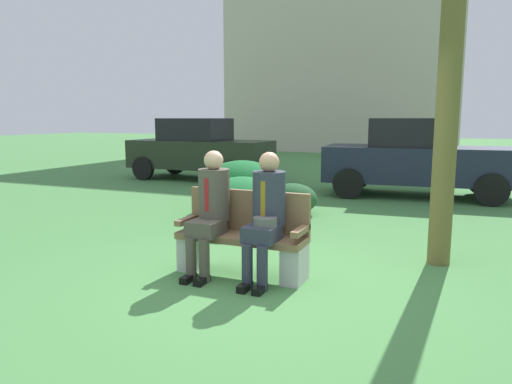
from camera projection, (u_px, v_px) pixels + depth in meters
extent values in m
plane|color=#468143|center=(261.00, 285.00, 4.80)|extent=(80.00, 80.00, 0.00)
cube|color=brown|center=(241.00, 237.00, 5.06)|extent=(1.40, 0.44, 0.07)
cube|color=brown|center=(249.00, 210.00, 5.19)|extent=(1.40, 0.06, 0.45)
cube|color=brown|center=(188.00, 220.00, 5.29)|extent=(0.08, 0.44, 0.06)
cube|color=brown|center=(301.00, 231.00, 4.78)|extent=(0.08, 0.44, 0.06)
cube|color=silver|center=(193.00, 252.00, 5.33)|extent=(0.20, 0.37, 0.38)
cube|color=silver|center=(295.00, 264.00, 4.86)|extent=(0.20, 0.37, 0.38)
cube|color=#4C473D|center=(206.00, 227.00, 5.01)|extent=(0.32, 0.38, 0.16)
cylinder|color=#4C473D|center=(191.00, 259.00, 4.92)|extent=(0.11, 0.11, 0.45)
cylinder|color=#4C473D|center=(204.00, 261.00, 4.86)|extent=(0.11, 0.11, 0.45)
cube|color=black|center=(188.00, 278.00, 4.89)|extent=(0.09, 0.22, 0.07)
cube|color=black|center=(202.00, 281.00, 4.83)|extent=(0.09, 0.22, 0.07)
cylinder|color=#4C473D|center=(214.00, 194.00, 5.14)|extent=(0.34, 0.34, 0.55)
cube|color=maroon|center=(207.00, 195.00, 4.98)|extent=(0.05, 0.01, 0.36)
sphere|color=tan|center=(214.00, 160.00, 5.08)|extent=(0.21, 0.21, 0.21)
cube|color=#2D3342|center=(262.00, 233.00, 4.77)|extent=(0.32, 0.38, 0.16)
cylinder|color=#2D3342|center=(247.00, 267.00, 4.67)|extent=(0.11, 0.11, 0.45)
cylinder|color=#2D3342|center=(262.00, 269.00, 4.61)|extent=(0.11, 0.11, 0.45)
cube|color=black|center=(245.00, 287.00, 4.65)|extent=(0.09, 0.22, 0.07)
cube|color=black|center=(260.00, 289.00, 4.58)|extent=(0.09, 0.22, 0.07)
cylinder|color=#2D3342|center=(269.00, 198.00, 4.89)|extent=(0.34, 0.34, 0.56)
cube|color=olive|center=(263.00, 199.00, 4.74)|extent=(0.05, 0.01, 0.36)
sphere|color=tan|center=(269.00, 162.00, 4.83)|extent=(0.21, 0.21, 0.21)
cylinder|color=#565656|center=(265.00, 222.00, 4.72)|extent=(0.24, 0.24, 0.09)
cylinder|color=brown|center=(451.00, 46.00, 5.15)|extent=(0.25, 0.25, 4.92)
ellipsoid|color=#1A6B30|center=(242.00, 186.00, 8.50)|extent=(1.49, 1.37, 0.93)
ellipsoid|color=#1F7035|center=(243.00, 202.00, 7.31)|extent=(1.26, 1.16, 0.79)
ellipsoid|color=#24522C|center=(292.00, 199.00, 8.34)|extent=(0.87, 0.80, 0.55)
cube|color=#232D1E|center=(200.00, 154.00, 13.07)|extent=(3.92, 1.60, 0.76)
cube|color=black|center=(195.00, 129.00, 13.03)|extent=(1.72, 1.38, 0.60)
cylinder|color=black|center=(257.00, 167.00, 13.30)|extent=(0.64, 0.15, 0.64)
cylinder|color=black|center=(232.00, 173.00, 11.88)|extent=(0.64, 0.15, 0.64)
cylinder|color=black|center=(175.00, 163.00, 14.38)|extent=(0.64, 0.15, 0.64)
cylinder|color=black|center=(143.00, 168.00, 12.97)|extent=(0.64, 0.15, 0.64)
cube|color=#1E2338|center=(418.00, 164.00, 10.16)|extent=(4.00, 1.84, 0.76)
cube|color=black|center=(412.00, 132.00, 10.10)|extent=(1.79, 1.48, 0.60)
cylinder|color=black|center=(482.00, 180.00, 10.51)|extent=(0.65, 0.19, 0.64)
cylinder|color=black|center=(492.00, 190.00, 9.05)|extent=(0.65, 0.19, 0.64)
cylinder|color=black|center=(357.00, 175.00, 11.38)|extent=(0.65, 0.19, 0.64)
cylinder|color=black|center=(348.00, 184.00, 9.93)|extent=(0.65, 0.19, 0.64)
cube|color=beige|center=(352.00, 27.00, 25.91)|extent=(11.57, 8.34, 13.25)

